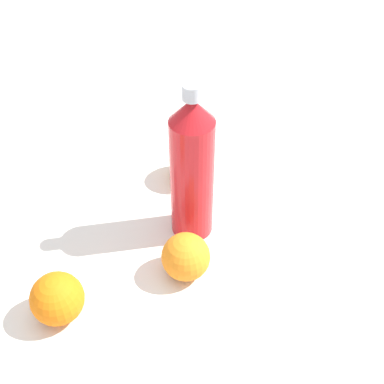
{
  "coord_description": "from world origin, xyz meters",
  "views": [
    {
      "loc": [
        0.15,
        -0.54,
        0.65
      ],
      "look_at": [
        -0.04,
        0.04,
        0.08
      ],
      "focal_mm": 49.36,
      "sensor_mm": 36.0,
      "label": 1
    }
  ],
  "objects_px": {
    "orange_0": "(186,257)",
    "orange_1": "(191,161)",
    "water_bottle": "(192,169)",
    "orange_2": "(57,299)"
  },
  "relations": [
    {
      "from": "orange_0",
      "to": "orange_2",
      "type": "xyz_separation_m",
      "value": [
        -0.15,
        -0.13,
        0.0
      ]
    },
    {
      "from": "water_bottle",
      "to": "orange_1",
      "type": "bearing_deg",
      "value": 5.78
    },
    {
      "from": "orange_0",
      "to": "orange_2",
      "type": "height_order",
      "value": "orange_2"
    },
    {
      "from": "orange_0",
      "to": "orange_2",
      "type": "bearing_deg",
      "value": -138.94
    },
    {
      "from": "water_bottle",
      "to": "orange_0",
      "type": "height_order",
      "value": "water_bottle"
    },
    {
      "from": "orange_0",
      "to": "orange_1",
      "type": "distance_m",
      "value": 0.22
    },
    {
      "from": "orange_1",
      "to": "orange_2",
      "type": "distance_m",
      "value": 0.35
    },
    {
      "from": "water_bottle",
      "to": "orange_1",
      "type": "xyz_separation_m",
      "value": [
        -0.04,
        0.12,
        -0.09
      ]
    },
    {
      "from": "orange_0",
      "to": "orange_1",
      "type": "bearing_deg",
      "value": 105.83
    },
    {
      "from": "water_bottle",
      "to": "orange_2",
      "type": "xyz_separation_m",
      "value": [
        -0.13,
        -0.22,
        -0.09
      ]
    }
  ]
}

